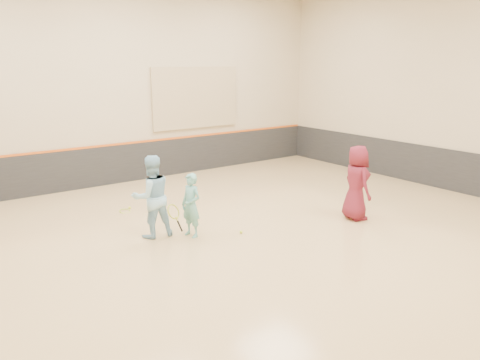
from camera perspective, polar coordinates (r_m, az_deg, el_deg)
room at (r=9.70m, az=-1.30°, el=-2.88°), size 15.04×12.04×6.22m
wainscot_back at (r=14.89m, az=-14.55°, el=1.90°), size 14.90×0.04×1.20m
wainscot_right at (r=15.17m, az=22.54°, el=1.48°), size 0.04×11.90×1.20m
accent_stripe at (r=14.77m, az=-14.69°, el=4.24°), size 14.90×0.03×0.06m
acoustic_panel at (r=15.83m, az=-5.40°, el=9.96°), size 3.20×0.08×2.00m
girl at (r=10.04m, az=-5.97°, el=-3.08°), size 0.44×0.57×1.39m
instructor at (r=10.08m, az=-10.70°, el=-2.00°), size 0.93×0.76×1.78m
young_man at (r=11.38m, az=14.03°, el=-0.32°), size 0.80×1.00×1.78m
held_racket at (r=10.02m, az=-8.12°, el=-3.84°), size 0.39×0.39×0.69m
spare_racket at (r=12.11m, az=-13.87°, el=-3.45°), size 0.61×0.61×0.14m
ball_under_racket at (r=10.33m, az=0.13°, el=-6.35°), size 0.07×0.07×0.07m
ball_in_hand at (r=11.29m, az=14.94°, el=1.02°), size 0.07×0.07×0.07m
ball_beside_spare at (r=12.32m, az=-13.31°, el=-3.30°), size 0.07×0.07×0.07m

